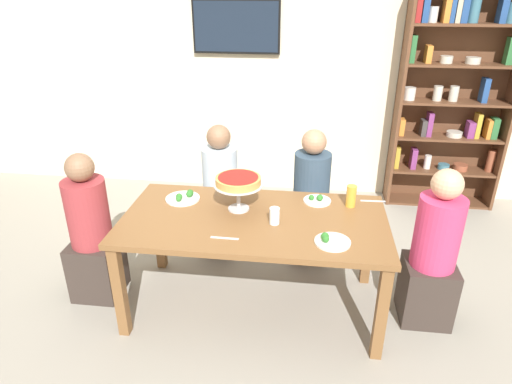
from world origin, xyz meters
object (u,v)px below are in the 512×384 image
at_px(dining_table, 254,229).
at_px(television, 236,27).
at_px(diner_far_left, 221,198).
at_px(cutlery_fork_near, 373,201).
at_px(diner_head_east, 432,259).
at_px(salad_plate_near_diner, 331,241).
at_px(beer_glass_amber_tall, 351,196).
at_px(salad_plate_spare, 317,200).
at_px(water_glass_clear_near, 275,216).
at_px(bookshelf, 453,96).
at_px(diner_head_west, 92,237).
at_px(salad_plate_far_diner, 183,197).
at_px(cutlery_knife_near, 225,238).
at_px(diner_far_right, 310,205).
at_px(deep_dish_pizza_stand, 238,183).

relative_size(dining_table, television, 2.01).
height_order(diner_far_left, cutlery_fork_near, diner_far_left).
relative_size(diner_head_east, salad_plate_near_diner, 5.13).
bearing_deg(beer_glass_amber_tall, cutlery_fork_near, 30.09).
relative_size(dining_table, salad_plate_spare, 8.98).
distance_m(television, water_glass_clear_near, 2.46).
bearing_deg(bookshelf, diner_head_west, -145.85).
xyz_separation_m(diner_head_east, diner_far_left, (-1.62, 0.75, 0.00)).
relative_size(diner_head_west, salad_plate_far_diner, 4.57).
bearing_deg(cutlery_knife_near, diner_far_right, 63.88).
xyz_separation_m(salad_plate_spare, cutlery_fork_near, (0.41, 0.06, -0.01)).
bearing_deg(dining_table, diner_far_right, 62.87).
height_order(salad_plate_near_diner, salad_plate_spare, salad_plate_near_diner).
distance_m(salad_plate_near_diner, water_glass_clear_near, 0.42).
height_order(diner_far_right, salad_plate_far_diner, diner_far_right).
bearing_deg(diner_head_west, deep_dish_pizza_stand, 5.93).
relative_size(diner_head_east, diner_far_left, 1.00).
bearing_deg(dining_table, television, 102.31).
distance_m(salad_plate_near_diner, cutlery_fork_near, 0.70).
bearing_deg(salad_plate_far_diner, cutlery_fork_near, 6.03).
bearing_deg(dining_table, cutlery_knife_near, -117.22).
bearing_deg(salad_plate_spare, television, 116.19).
xyz_separation_m(bookshelf, cutlery_knife_near, (-1.90, -2.30, -0.43)).
height_order(dining_table, beer_glass_amber_tall, beer_glass_amber_tall).
relative_size(salad_plate_far_diner, cutlery_knife_near, 1.40).
height_order(diner_head_west, cutlery_fork_near, diner_head_west).
height_order(salad_plate_far_diner, beer_glass_amber_tall, beer_glass_amber_tall).
relative_size(diner_head_west, deep_dish_pizza_stand, 3.34).
relative_size(diner_head_west, cutlery_knife_near, 6.39).
height_order(dining_table, salad_plate_far_diner, salad_plate_far_diner).
bearing_deg(bookshelf, salad_plate_far_diner, -142.18).
height_order(diner_far_left, salad_plate_far_diner, diner_far_left).
bearing_deg(diner_head_east, salad_plate_near_diner, 22.03).
bearing_deg(salad_plate_far_diner, diner_head_east, -6.06).
bearing_deg(diner_far_right, salad_plate_far_diner, -60.61).
bearing_deg(cutlery_knife_near, bookshelf, 51.46).
height_order(dining_table, diner_head_east, diner_head_east).
xyz_separation_m(salad_plate_far_diner, water_glass_clear_near, (0.70, -0.28, 0.04)).
distance_m(bookshelf, diner_head_east, 2.16).
relative_size(salad_plate_spare, water_glass_clear_near, 1.77).
distance_m(television, deep_dish_pizza_stand, 2.19).
bearing_deg(salad_plate_near_diner, cutlery_knife_near, -177.26).
distance_m(deep_dish_pizza_stand, cutlery_knife_near, 0.45).
distance_m(diner_far_left, salad_plate_near_diner, 1.40).
distance_m(bookshelf, salad_plate_near_diner, 2.62).
xyz_separation_m(dining_table, deep_dish_pizza_stand, (-0.13, 0.12, 0.29)).
distance_m(diner_far_left, salad_plate_far_diner, 0.64).
bearing_deg(deep_dish_pizza_stand, salad_plate_near_diner, -30.40).
bearing_deg(deep_dish_pizza_stand, diner_head_west, -174.07).
height_order(diner_far_right, beer_glass_amber_tall, diner_far_right).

